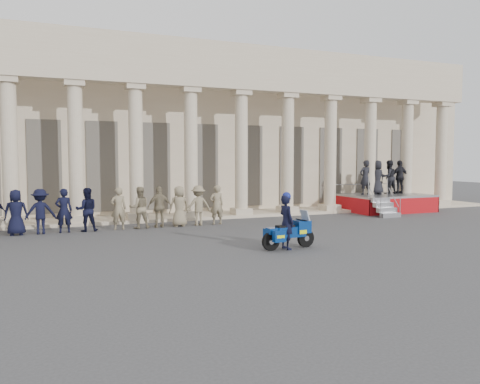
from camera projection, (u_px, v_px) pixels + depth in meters
name	position (u px, v px, depth m)	size (l,w,h in m)	color
ground	(222.00, 252.00, 14.67)	(90.00, 90.00, 0.00)	#3B3B3D
building	(139.00, 132.00, 28.00)	(40.00, 12.50, 9.00)	#C3AF92
officer_rank	(2.00, 213.00, 17.66)	(17.41, 0.67, 1.76)	black
reviewing_stand	(385.00, 185.00, 26.24)	(4.65, 4.36, 2.85)	gray
motorcycle	(289.00, 232.00, 15.14)	(1.94, 0.82, 1.25)	black
rider	(286.00, 221.00, 15.07)	(0.48, 0.68, 1.86)	black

